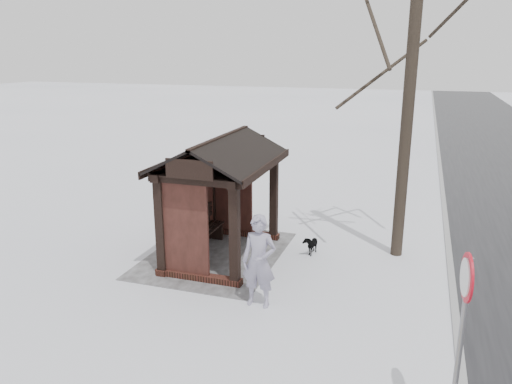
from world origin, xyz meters
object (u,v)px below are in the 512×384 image
bus_shelter (216,173)px  dog (311,244)px  road_sign (464,306)px  tree_near (417,0)px  pedestrian (259,261)px

bus_shelter → dog: size_ratio=6.05×
bus_shelter → road_sign: bus_shelter is taller
tree_near → bus_shelter: bearing=-71.0°
bus_shelter → tree_near: 6.10m
dog → road_sign: road_sign is taller
dog → road_sign: bearing=-53.2°
tree_near → dog: tree_near is taller
tree_near → road_sign: (6.05, 1.06, -4.32)m
pedestrian → bus_shelter: bearing=129.6°
road_sign → tree_near: bearing=-177.1°
bus_shelter → road_sign: bearing=50.0°
road_sign → dog: bearing=-156.6°
road_sign → bus_shelter: bearing=-137.0°
bus_shelter → pedestrian: bearing=40.4°
pedestrian → road_sign: bearing=-34.5°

